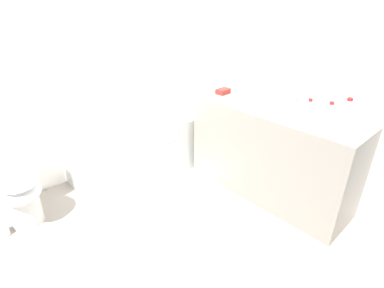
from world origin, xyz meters
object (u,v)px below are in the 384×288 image
Objects in this scene: toilet_paper_roll at (1,231)px; water_bottle_0 at (346,116)px; bathtub at (147,142)px; drinking_glass_0 at (244,97)px; bath_mat at (187,184)px; water_bottle_1 at (329,115)px; drinking_glass_1 at (235,94)px; sink_faucet at (297,103)px; soap_dish at (254,101)px; water_bottle_2 at (309,111)px; amenity_basket at (223,91)px; sink_basin at (284,109)px; toilet at (18,188)px.

water_bottle_0 is at bearing -39.72° from toilet_paper_roll.
bathtub is 1.18m from drinking_glass_0.
water_bottle_1 is at bearing -66.84° from bath_mat.
drinking_glass_1 is 1.05m from bath_mat.
sink_faucet is 0.37m from soap_dish.
sink_faucet is 0.83× the size of water_bottle_2.
water_bottle_1 is 1.53m from bath_mat.
amenity_basket is at bearing 86.63° from water_bottle_2.
water_bottle_0 is at bearing -94.40° from sink_basin.
toilet_paper_roll is (-2.10, 0.78, -0.86)m from drinking_glass_0.
amenity_basket is (0.04, 1.10, -0.07)m from water_bottle_1.
water_bottle_2 is (0.00, 0.28, -0.04)m from water_bottle_0.
sink_faucet is 1.09× the size of amenity_basket.
sink_faucet is 2.74m from toilet_paper_roll.
soap_dish is at bearing 119.82° from sink_faucet.
bath_mat is at bearing -179.31° from amenity_basket.
water_bottle_2 is at bearing -34.75° from toilet_paper_roll.
drinking_glass_0 reaches higher than sink_basin.
drinking_glass_1 reaches higher than soap_dish.
drinking_glass_0 reaches higher than toilet_paper_roll.
water_bottle_2 is 0.57m from soap_dish.
water_bottle_1 reaches higher than soap_dish.
bathtub is 1.32m from toilet.
water_bottle_2 is (-0.01, 0.16, -0.01)m from water_bottle_1.
drinking_glass_0 is (-0.01, 0.42, 0.01)m from sink_basin.
bath_mat is (-0.48, 0.17, -0.92)m from drinking_glass_1.
sink_basin is 0.40m from water_bottle_1.
sink_basin is at bearing -94.00° from soap_dish.
water_bottle_1 is 0.82m from drinking_glass_0.
water_bottle_2 is at bearing 93.78° from water_bottle_1.
water_bottle_2 is at bearing -99.11° from sink_basin.
bathtub is at bearing 126.72° from drinking_glass_1.
toilet is 4.53× the size of sink_faucet.
water_bottle_0 reaches higher than drinking_glass_0.
bath_mat is (1.39, -0.57, -0.33)m from toilet.
amenity_basket reaches higher than toilet_paper_roll.
water_bottle_0 is 0.13m from water_bottle_1.
water_bottle_2 is at bearing -91.26° from drinking_glass_1.
sink_faucet is at bearing -62.85° from drinking_glass_0.
drinking_glass_0 is at bearing -20.31° from toilet_paper_roll.
amenity_basket is at bearing 88.56° from sink_basin.
drinking_glass_1 is 2.35m from toilet_paper_roll.
water_bottle_0 is 0.85m from soap_dish.
bathtub is 4.64× the size of sink_basin.
toilet reaches higher than bath_mat.
water_bottle_0 is 1.05m from drinking_glass_1.
toilet is at bearing 138.16° from water_bottle_1.
amenity_basket reaches higher than bath_mat.
water_bottle_2 reaches higher than bath_mat.
drinking_glass_0 is 0.11m from drinking_glass_1.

